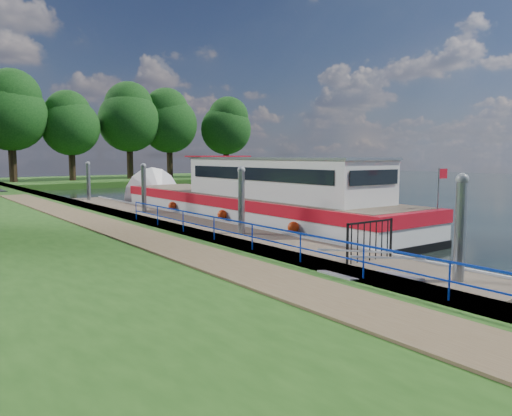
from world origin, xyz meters
TOP-DOWN VIEW (x-y plane):
  - ground at (0.00, 0.00)m, footprint 160.00×160.00m
  - bank_edge at (-2.55, 15.00)m, footprint 1.10×90.00m
  - far_bank at (12.00, 52.00)m, footprint 60.00×18.00m
  - footpath at (-4.40, 8.00)m, footprint 1.60×40.00m
  - blue_fence at (-2.75, 3.00)m, footprint 0.04×18.04m
  - pontoon at (0.00, 13.00)m, footprint 2.50×30.00m
  - mooring_piles at (0.00, 13.00)m, footprint 0.30×27.30m
  - gangway at (-1.85, 0.50)m, footprint 2.58×1.00m
  - gate_panel at (-0.00, 2.20)m, footprint 1.85×0.05m
  - barge at (3.60, 13.62)m, footprint 4.36×21.15m

SIDE VIEW (x-z plane):
  - ground at x=0.00m, z-range 0.00..0.00m
  - pontoon at x=0.00m, z-range -0.10..0.46m
  - far_bank at x=12.00m, z-range 0.00..0.60m
  - bank_edge at x=-2.55m, z-range 0.00..0.78m
  - gangway at x=-1.85m, z-range 0.16..1.09m
  - footpath at x=-4.40m, z-range 0.78..0.83m
  - barge at x=3.60m, z-range -1.30..3.48m
  - gate_panel at x=0.00m, z-range 0.57..1.72m
  - mooring_piles at x=0.00m, z-range -0.50..3.05m
  - blue_fence at x=-2.75m, z-range 0.95..1.67m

